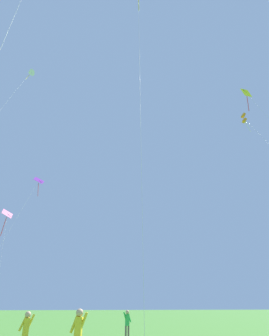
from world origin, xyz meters
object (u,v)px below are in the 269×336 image
(kite_red_high, at_px, (139,4))
(kite_purple_streamer, at_px, (36,187))
(kite_yellow_diamond, at_px, (251,100))
(kite_orange_box, at_px, (246,120))
(kite_pink_low, at_px, (6,219))
(person_with_spool, at_px, (78,333))
(person_in_red_shirt, at_px, (127,322))
(person_in_blue_jacket, at_px, (25,331))
(kite_white_distant, at_px, (30,73))

(kite_red_high, relative_size, kite_purple_streamer, 1.63)
(kite_yellow_diamond, xyz_separation_m, kite_orange_box, (-7.31, -6.73, -9.41))
(kite_pink_low, height_order, person_with_spool, kite_pink_low)
(kite_orange_box, bearing_deg, person_with_spool, -153.27)
(kite_pink_low, xyz_separation_m, kite_red_high, (12.99, -29.30, 13.06))
(kite_purple_streamer, xyz_separation_m, kite_orange_box, (18.83, -19.27, 0.55))
(kite_pink_low, distance_m, kite_yellow_diamond, 39.10)
(kite_yellow_diamond, bearing_deg, person_in_red_shirt, -160.88)
(kite_purple_streamer, height_order, person_in_blue_jacket, kite_purple_streamer)
(kite_red_high, xyz_separation_m, person_with_spool, (-3.55, -5.31, -25.70))
(kite_white_distant, bearing_deg, kite_red_high, -51.05)
(kite_red_high, distance_m, kite_purple_streamer, 24.97)
(kite_pink_low, bearing_deg, person_in_blue_jacket, -76.60)
(kite_pink_low, relative_size, kite_red_high, 0.53)
(kite_white_distant, distance_m, person_in_blue_jacket, 32.61)
(kite_red_high, xyz_separation_m, kite_purple_streamer, (-8.50, 20.95, -10.61))
(person_with_spool, xyz_separation_m, person_in_red_shirt, (3.31, 7.52, -0.06))
(kite_white_distant, bearing_deg, kite_yellow_diamond, -9.83)
(person_in_blue_jacket, bearing_deg, kite_pink_low, 103.40)
(kite_pink_low, height_order, kite_yellow_diamond, kite_yellow_diamond)
(kite_red_high, xyz_separation_m, person_in_blue_jacket, (-5.24, -3.23, -25.75))
(kite_pink_low, xyz_separation_m, person_with_spool, (9.45, -34.61, -12.63))
(kite_red_high, xyz_separation_m, kite_yellow_diamond, (17.65, 8.41, -0.66))
(kite_orange_box, bearing_deg, kite_white_distant, 151.08)
(person_in_blue_jacket, bearing_deg, kite_orange_box, 17.49)
(kite_red_high, height_order, person_in_blue_jacket, kite_red_high)
(kite_white_distant, relative_size, kite_red_high, 1.00)
(person_with_spool, height_order, person_in_red_shirt, person_with_spool)
(kite_white_distant, height_order, person_with_spool, kite_white_distant)
(kite_white_distant, xyz_separation_m, person_in_blue_jacket, (5.54, -16.57, -27.54))
(person_with_spool, bearing_deg, kite_red_high, 56.28)
(kite_pink_low, height_order, kite_purple_streamer, kite_purple_streamer)
(kite_red_high, distance_m, kite_yellow_diamond, 19.56)
(kite_red_high, relative_size, person_in_blue_jacket, 18.25)
(kite_pink_low, relative_size, person_in_blue_jacket, 9.65)
(kite_orange_box, height_order, person_in_red_shirt, kite_orange_box)
(kite_white_distant, distance_m, kite_purple_streamer, 14.72)
(kite_white_distant, bearing_deg, kite_orange_box, -28.92)
(kite_orange_box, bearing_deg, kite_red_high, -170.80)
(person_in_blue_jacket, xyz_separation_m, person_with_spool, (1.69, -2.08, 0.06))
(kite_pink_low, relative_size, kite_purple_streamer, 0.86)
(kite_red_high, xyz_separation_m, kite_orange_box, (10.33, 1.67, -10.06))
(kite_purple_streamer, bearing_deg, person_with_spool, -79.31)
(person_with_spool, bearing_deg, kite_orange_box, 26.73)
(kite_red_high, bearing_deg, person_in_red_shirt, 96.05)
(person_in_blue_jacket, bearing_deg, kite_white_distant, 108.49)
(kite_red_high, height_order, person_in_red_shirt, kite_red_high)
(kite_white_distant, relative_size, kite_purple_streamer, 1.64)
(kite_red_high, bearing_deg, kite_purple_streamer, 112.09)
(kite_white_distant, bearing_deg, kite_pink_low, 97.89)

